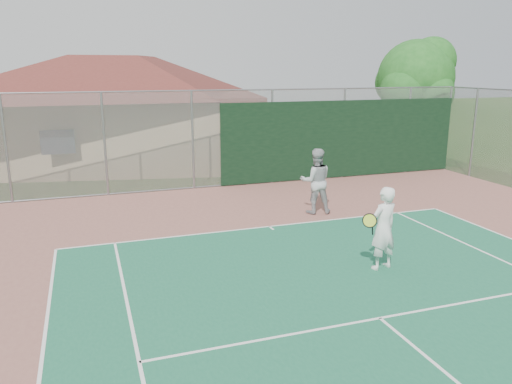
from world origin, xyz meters
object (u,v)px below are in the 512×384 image
player_grey_back (316,182)px  player_white_front (383,229)px  clubhouse (117,99)px  tree (417,81)px

player_grey_back → player_white_front: bearing=96.4°
clubhouse → player_white_front: bearing=-62.5°
clubhouse → player_grey_back: (4.86, -10.69, -1.91)m
tree → player_grey_back: tree is taller
clubhouse → player_white_front: size_ratio=8.05×
clubhouse → tree: size_ratio=2.60×
clubhouse → tree: bearing=-6.7°
tree → player_white_front: bearing=-128.5°
tree → player_grey_back: 10.70m
player_white_front → player_grey_back: size_ratio=0.93×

